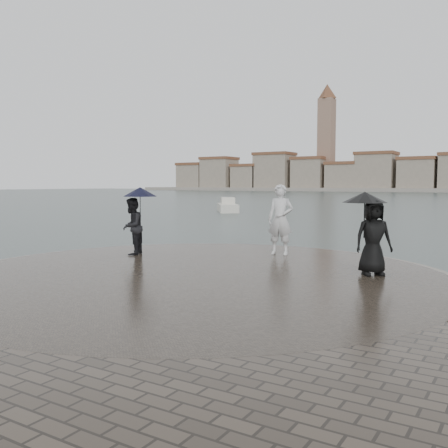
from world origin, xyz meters
The scene contains 6 objects.
ground centered at (0.00, 0.00, 0.00)m, with size 400.00×400.00×0.00m, color #2B3835.
kerb_ring centered at (0.00, 3.50, 0.16)m, with size 12.50×12.50×0.32m, color gray.
quay_tip centered at (0.00, 3.50, 0.18)m, with size 11.90×11.90×0.36m, color #2D261E.
statue centered at (0.38, 7.43, 1.42)m, with size 0.78×0.51×2.13m, color silver.
visitor_left centered at (-3.33, 5.04, 1.47)m, with size 1.23×1.13×2.04m.
visitor_right centered at (3.64, 5.48, 1.48)m, with size 1.29×1.11×1.95m.
Camera 1 is at (6.81, -6.24, 2.49)m, focal length 40.00 mm.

